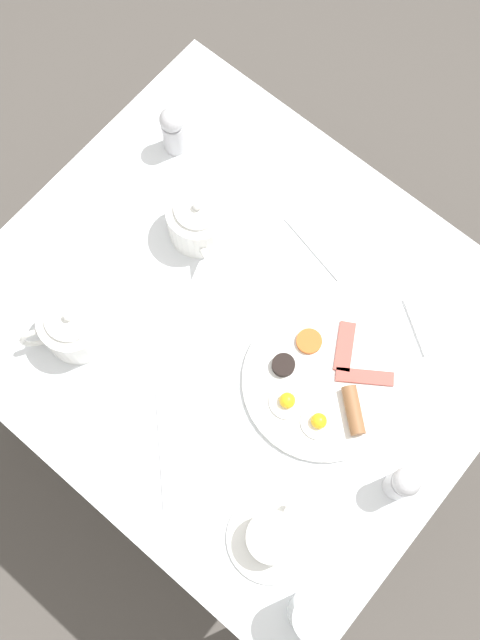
{
  "coord_description": "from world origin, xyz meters",
  "views": [
    {
      "loc": [
        -0.32,
        -0.27,
        2.13
      ],
      "look_at": [
        0.0,
        0.0,
        0.76
      ],
      "focal_mm": 42.0,
      "sensor_mm": 36.0,
      "label": 1
    }
  ],
  "objects_px": {
    "water_glass_tall": "(313,615)",
    "knife_by_plate": "(163,449)",
    "breakfast_plate": "(322,383)",
    "teapot_far": "(199,219)",
    "teapot_near": "(74,326)",
    "napkin_folded": "(453,317)",
    "salt_grinder": "(402,483)",
    "pepper_grinder": "(173,129)",
    "fork_by_plate": "(313,248)",
    "teacup_with_saucer_left": "(272,537)"
  },
  "relations": [
    {
      "from": "breakfast_plate",
      "to": "fork_by_plate",
      "type": "height_order",
      "value": "breakfast_plate"
    },
    {
      "from": "teacup_with_saucer_left",
      "to": "pepper_grinder",
      "type": "bearing_deg",
      "value": 53.7
    },
    {
      "from": "water_glass_tall",
      "to": "napkin_folded",
      "type": "height_order",
      "value": "water_glass_tall"
    },
    {
      "from": "teapot_far",
      "to": "teacup_with_saucer_left",
      "type": "xyz_separation_m",
      "value": [
        -0.37,
        -0.49,
        -0.02
      ]
    },
    {
      "from": "teapot_far",
      "to": "water_glass_tall",
      "type": "bearing_deg",
      "value": 6.33
    },
    {
      "from": "knife_by_plate",
      "to": "water_glass_tall",
      "type": "bearing_deg",
      "value": -96.91
    },
    {
      "from": "teapot_near",
      "to": "pepper_grinder",
      "type": "bearing_deg",
      "value": 49.06
    },
    {
      "from": "breakfast_plate",
      "to": "teapot_far",
      "type": "distance_m",
      "value": 0.4
    },
    {
      "from": "teapot_near",
      "to": "teapot_far",
      "type": "bearing_deg",
      "value": 26.04
    },
    {
      "from": "napkin_folded",
      "to": "knife_by_plate",
      "type": "relative_size",
      "value": 1.19
    },
    {
      "from": "teapot_near",
      "to": "water_glass_tall",
      "type": "relative_size",
      "value": 1.36
    },
    {
      "from": "teapot_near",
      "to": "fork_by_plate",
      "type": "distance_m",
      "value": 0.49
    },
    {
      "from": "pepper_grinder",
      "to": "napkin_folded",
      "type": "relative_size",
      "value": 0.62
    },
    {
      "from": "salt_grinder",
      "to": "pepper_grinder",
      "type": "bearing_deg",
      "value": 70.92
    },
    {
      "from": "water_glass_tall",
      "to": "salt_grinder",
      "type": "height_order",
      "value": "water_glass_tall"
    },
    {
      "from": "salt_grinder",
      "to": "napkin_folded",
      "type": "bearing_deg",
      "value": 18.02
    },
    {
      "from": "salt_grinder",
      "to": "teapot_far",
      "type": "bearing_deg",
      "value": 75.61
    },
    {
      "from": "teapot_far",
      "to": "napkin_folded",
      "type": "height_order",
      "value": "teapot_far"
    },
    {
      "from": "napkin_folded",
      "to": "fork_by_plate",
      "type": "bearing_deg",
      "value": 101.57
    },
    {
      "from": "teapot_far",
      "to": "napkin_folded",
      "type": "bearing_deg",
      "value": 60.14
    },
    {
      "from": "fork_by_plate",
      "to": "napkin_folded",
      "type": "bearing_deg",
      "value": -78.43
    },
    {
      "from": "water_glass_tall",
      "to": "salt_grinder",
      "type": "bearing_deg",
      "value": 3.01
    },
    {
      "from": "teapot_near",
      "to": "napkin_folded",
      "type": "xyz_separation_m",
      "value": [
        0.49,
        -0.53,
        -0.05
      ]
    },
    {
      "from": "breakfast_plate",
      "to": "water_glass_tall",
      "type": "distance_m",
      "value": 0.41
    },
    {
      "from": "teapot_near",
      "to": "water_glass_tall",
      "type": "bearing_deg",
      "value": -67.07
    },
    {
      "from": "breakfast_plate",
      "to": "fork_by_plate",
      "type": "distance_m",
      "value": 0.28
    },
    {
      "from": "fork_by_plate",
      "to": "water_glass_tall",
      "type": "bearing_deg",
      "value": -142.07
    },
    {
      "from": "teapot_near",
      "to": "pepper_grinder",
      "type": "height_order",
      "value": "pepper_grinder"
    },
    {
      "from": "napkin_folded",
      "to": "fork_by_plate",
      "type": "xyz_separation_m",
      "value": [
        -0.06,
        0.3,
        -0.0
      ]
    },
    {
      "from": "breakfast_plate",
      "to": "teapot_near",
      "type": "bearing_deg",
      "value": 118.03
    },
    {
      "from": "teapot_far",
      "to": "napkin_folded",
      "type": "distance_m",
      "value": 0.53
    },
    {
      "from": "water_glass_tall",
      "to": "pepper_grinder",
      "type": "height_order",
      "value": "water_glass_tall"
    },
    {
      "from": "fork_by_plate",
      "to": "knife_by_plate",
      "type": "distance_m",
      "value": 0.49
    },
    {
      "from": "napkin_folded",
      "to": "salt_grinder",
      "type": "bearing_deg",
      "value": -161.98
    },
    {
      "from": "pepper_grinder",
      "to": "salt_grinder",
      "type": "bearing_deg",
      "value": -109.08
    },
    {
      "from": "teapot_near",
      "to": "knife_by_plate",
      "type": "relative_size",
      "value": 1.1
    },
    {
      "from": "water_glass_tall",
      "to": "teapot_near",
      "type": "bearing_deg",
      "value": 80.71
    },
    {
      "from": "fork_by_plate",
      "to": "salt_grinder",
      "type": "bearing_deg",
      "value": -123.72
    },
    {
      "from": "teapot_far",
      "to": "fork_by_plate",
      "type": "xyz_separation_m",
      "value": [
        0.12,
        -0.2,
        -0.05
      ]
    },
    {
      "from": "teapot_far",
      "to": "knife_by_plate",
      "type": "relative_size",
      "value": 1.0
    },
    {
      "from": "teacup_with_saucer_left",
      "to": "salt_grinder",
      "type": "xyz_separation_m",
      "value": [
        0.21,
        -0.12,
        0.04
      ]
    },
    {
      "from": "teapot_far",
      "to": "teacup_with_saucer_left",
      "type": "distance_m",
      "value": 0.61
    },
    {
      "from": "water_glass_tall",
      "to": "knife_by_plate",
      "type": "distance_m",
      "value": 0.39
    },
    {
      "from": "pepper_grinder",
      "to": "knife_by_plate",
      "type": "relative_size",
      "value": 0.74
    },
    {
      "from": "teapot_near",
      "to": "knife_by_plate",
      "type": "height_order",
      "value": "teapot_near"
    },
    {
      "from": "teapot_near",
      "to": "salt_grinder",
      "type": "height_order",
      "value": "salt_grinder"
    },
    {
      "from": "water_glass_tall",
      "to": "salt_grinder",
      "type": "xyz_separation_m",
      "value": [
        0.27,
        0.01,
        -0.0
      ]
    },
    {
      "from": "pepper_grinder",
      "to": "knife_by_plate",
      "type": "height_order",
      "value": "pepper_grinder"
    },
    {
      "from": "teacup_with_saucer_left",
      "to": "knife_by_plate",
      "type": "xyz_separation_m",
      "value": [
        -0.01,
        0.25,
        -0.03
      ]
    },
    {
      "from": "teapot_near",
      "to": "water_glass_tall",
      "type": "distance_m",
      "value": 0.66
    }
  ]
}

